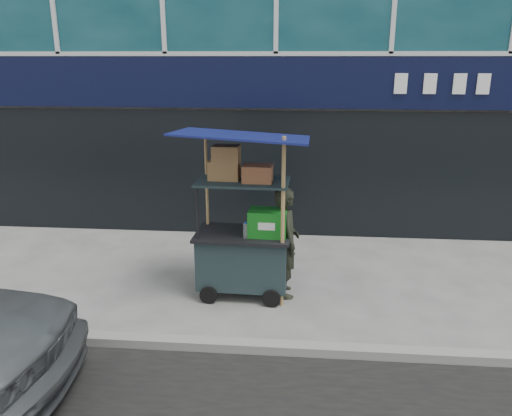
{
  "coord_description": "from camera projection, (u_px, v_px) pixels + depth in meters",
  "views": [
    {
      "loc": [
        0.45,
        -5.35,
        3.36
      ],
      "look_at": [
        -0.12,
        1.2,
        1.35
      ],
      "focal_mm": 35.0,
      "sensor_mm": 36.0,
      "label": 1
    }
  ],
  "objects": [
    {
      "name": "vendor_cart",
      "position": [
        245.0,
        239.0,
        7.14
      ],
      "size": [
        1.84,
        1.33,
        2.44
      ],
      "rotation": [
        0.0,
        0.0,
        -0.03
      ],
      "color": "black",
      "rests_on": "ground"
    },
    {
      "name": "curb",
      "position": [
        256.0,
        347.0,
        5.91
      ],
      "size": [
        80.0,
        0.18,
        0.12
      ],
      "primitive_type": "cube",
      "color": "gray",
      "rests_on": "ground"
    },
    {
      "name": "ground",
      "position": [
        257.0,
        342.0,
        6.12
      ],
      "size": [
        80.0,
        80.0,
        0.0
      ],
      "primitive_type": "plane",
      "color": "#60605C",
      "rests_on": "ground"
    },
    {
      "name": "vendor_man",
      "position": [
        286.0,
        242.0,
        7.13
      ],
      "size": [
        0.51,
        0.66,
        1.62
      ],
      "primitive_type": "imported",
      "rotation": [
        0.0,
        0.0,
        1.79
      ],
      "color": "black",
      "rests_on": "ground"
    }
  ]
}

